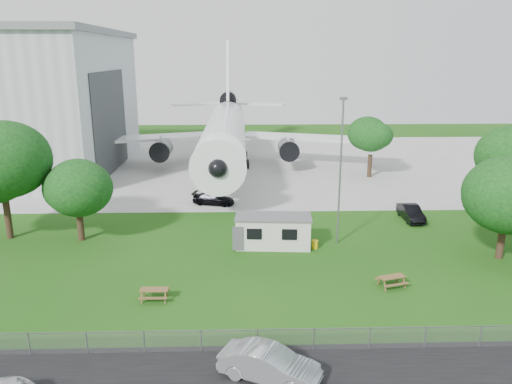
{
  "coord_description": "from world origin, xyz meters",
  "views": [
    {
      "loc": [
        0.23,
        -32.92,
        15.3
      ],
      "look_at": [
        1.42,
        8.0,
        4.0
      ],
      "focal_mm": 35.0,
      "sensor_mm": 36.0,
      "label": 1
    }
  ],
  "objects_px": {
    "site_cabin": "(273,231)",
    "car_centre_sedan": "(269,365)",
    "airliner": "(225,130)",
    "picnic_west": "(155,300)",
    "picnic_east": "(391,287)"
  },
  "relations": [
    {
      "from": "picnic_east",
      "to": "site_cabin",
      "type": "bearing_deg",
      "value": 118.03
    },
    {
      "from": "airliner",
      "to": "car_centre_sedan",
      "type": "relative_size",
      "value": 9.6
    },
    {
      "from": "picnic_west",
      "to": "site_cabin",
      "type": "bearing_deg",
      "value": 48.91
    },
    {
      "from": "picnic_east",
      "to": "car_centre_sedan",
      "type": "height_order",
      "value": "car_centre_sedan"
    },
    {
      "from": "picnic_west",
      "to": "picnic_east",
      "type": "xyz_separation_m",
      "value": [
        15.86,
        1.44,
        0.0
      ]
    },
    {
      "from": "site_cabin",
      "to": "car_centre_sedan",
      "type": "distance_m",
      "value": 17.59
    },
    {
      "from": "picnic_west",
      "to": "picnic_east",
      "type": "height_order",
      "value": "same"
    },
    {
      "from": "airliner",
      "to": "site_cabin",
      "type": "bearing_deg",
      "value": -81.02
    },
    {
      "from": "site_cabin",
      "to": "car_centre_sedan",
      "type": "height_order",
      "value": "site_cabin"
    },
    {
      "from": "airliner",
      "to": "picnic_east",
      "type": "xyz_separation_m",
      "value": [
        12.39,
        -37.94,
        -5.27
      ]
    },
    {
      "from": "airliner",
      "to": "picnic_east",
      "type": "bearing_deg",
      "value": -71.92
    },
    {
      "from": "airliner",
      "to": "site_cabin",
      "type": "relative_size",
      "value": 6.98
    },
    {
      "from": "airliner",
      "to": "picnic_west",
      "type": "distance_m",
      "value": 39.88
    },
    {
      "from": "airliner",
      "to": "site_cabin",
      "type": "xyz_separation_m",
      "value": [
        4.78,
        -30.24,
        -3.96
      ]
    },
    {
      "from": "picnic_west",
      "to": "car_centre_sedan",
      "type": "bearing_deg",
      "value": -49.33
    }
  ]
}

